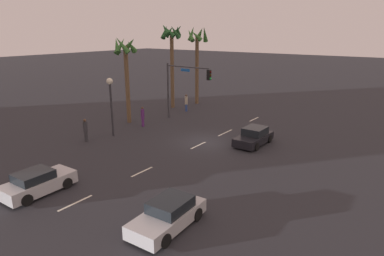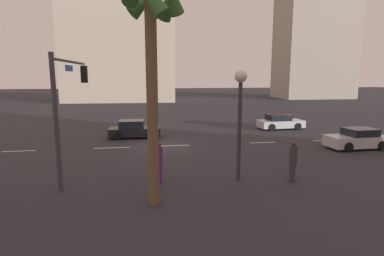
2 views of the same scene
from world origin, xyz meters
The scene contains 16 objects.
ground_plane centered at (0.00, 0.00, 0.00)m, with size 220.00×220.00×0.00m, color #28282D.
lane_stripe_1 centered at (-12.65, 0.00, 0.01)m, with size 2.14×0.14×0.01m, color silver.
lane_stripe_2 centered at (-7.56, 0.00, 0.01)m, with size 1.92×0.14×0.01m, color silver.
lane_stripe_3 centered at (-1.09, 0.00, 0.01)m, with size 2.05×0.14×0.01m, color silver.
lane_stripe_4 centered at (3.16, 0.00, 0.01)m, with size 2.38×0.14×0.01m, color silver.
lane_stripe_5 centered at (9.07, 0.00, 0.01)m, with size 2.06×0.14×0.01m, color silver.
car_0 centered at (-11.45, -5.47, 0.62)m, with size 4.17×2.01×1.34m.
car_1 centered at (-13.14, 2.70, 0.63)m, with size 4.02×1.95×1.36m.
car_2 centered at (1.80, -3.45, 0.63)m, with size 3.99×1.93×1.38m.
traffic_signal centered at (4.43, 5.79, 3.94)m, with size 0.53×5.59×5.73m.
streetlamp centered at (-3.30, 7.58, 3.64)m, with size 0.56×0.56×5.07m.
pedestrian_0 centered at (0.37, 7.52, 1.03)m, with size 0.43×0.43×1.94m.
pedestrian_2 centered at (-5.69, 8.18, 1.02)m, with size 0.49×0.49×1.93m.
palm_tree_2 centered at (0.60, 9.75, 6.24)m, with size 2.42×2.46×8.44m.
building_0 centered at (-37.14, -44.22, 14.64)m, with size 15.71×10.39×29.27m, color #9E9384.
building_2 centered at (5.31, -41.88, 17.47)m, with size 20.86×10.95×34.93m, color #B2A38E.
Camera 2 is at (0.97, 20.71, 4.75)m, focal length 28.43 mm.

